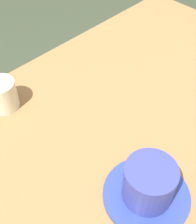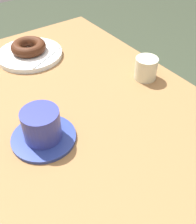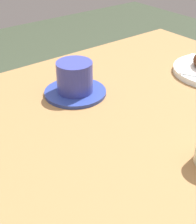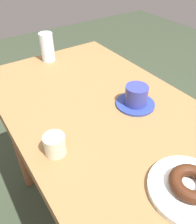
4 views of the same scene
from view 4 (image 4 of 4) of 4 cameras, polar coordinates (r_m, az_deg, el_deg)
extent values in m
plane|color=#313A29|center=(1.41, 1.06, -24.90)|extent=(6.00, 6.00, 0.00)
cube|color=olive|center=(0.81, 1.67, -0.74)|extent=(1.06, 0.62, 0.05)
cylinder|color=brown|center=(1.45, -0.90, 0.26)|extent=(0.05, 0.05, 0.72)
cylinder|color=brown|center=(1.32, -19.27, -7.25)|extent=(0.05, 0.05, 0.72)
cylinder|color=white|center=(0.61, 21.56, -17.40)|extent=(0.20, 0.20, 0.01)
cube|color=white|center=(0.61, 21.75, -16.93)|extent=(0.19, 0.19, 0.00)
torus|color=#3D1E0F|center=(0.59, 22.15, -16.00)|extent=(0.10, 0.10, 0.03)
cylinder|color=silver|center=(1.12, -12.38, 15.43)|extent=(0.06, 0.06, 0.13)
cylinder|color=navy|center=(0.83, 9.18, 2.01)|extent=(0.14, 0.14, 0.01)
cylinder|color=#30388D|center=(0.80, 9.45, 4.16)|extent=(0.08, 0.08, 0.07)
cylinder|color=black|center=(0.79, 9.68, 5.95)|extent=(0.07, 0.07, 0.00)
cylinder|color=beige|center=(0.64, -10.64, -7.96)|extent=(0.06, 0.06, 0.06)
camera|label=1|loc=(0.64, 37.60, 27.76)|focal=48.69mm
camera|label=2|loc=(1.06, 1.78, 35.63)|focal=44.28mm
camera|label=3|loc=(0.84, -41.62, 20.81)|focal=53.33mm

